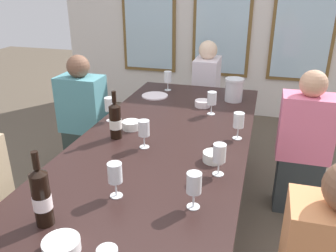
# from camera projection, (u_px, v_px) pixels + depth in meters

# --- Properties ---
(ground_plane) EXTENTS (12.00, 12.00, 0.00)m
(ground_plane) POSITION_uv_depth(u_px,v_px,m) (161.00, 238.00, 2.46)
(ground_plane) COLOR brown
(dining_table) EXTENTS (1.06, 2.59, 0.74)m
(dining_table) POSITION_uv_depth(u_px,v_px,m) (161.00, 152.00, 2.19)
(dining_table) COLOR black
(dining_table) RESTS_ON ground
(white_plate_0) EXTENTS (0.23, 0.23, 0.01)m
(white_plate_0) POSITION_uv_depth(u_px,v_px,m) (155.00, 96.00, 3.03)
(white_plate_0) COLOR white
(white_plate_0) RESTS_ON dining_table
(metal_pitcher) EXTENTS (0.16, 0.16, 0.19)m
(metal_pitcher) POSITION_uv_depth(u_px,v_px,m) (234.00, 90.00, 2.88)
(metal_pitcher) COLOR silver
(metal_pitcher) RESTS_ON dining_table
(wine_bottle_0) EXTENTS (0.08, 0.08, 0.34)m
(wine_bottle_0) POSITION_uv_depth(u_px,v_px,m) (42.00, 197.00, 1.42)
(wine_bottle_0) COLOR black
(wine_bottle_0) RESTS_ON dining_table
(wine_bottle_1) EXTENTS (0.08, 0.08, 0.31)m
(wine_bottle_1) POSITION_uv_depth(u_px,v_px,m) (115.00, 120.00, 2.20)
(wine_bottle_1) COLOR black
(wine_bottle_1) RESTS_ON dining_table
(tasting_bowl_0) EXTENTS (0.14, 0.14, 0.05)m
(tasting_bowl_0) POSITION_uv_depth(u_px,v_px,m) (61.00, 246.00, 1.31)
(tasting_bowl_0) COLOR white
(tasting_bowl_0) RESTS_ON dining_table
(tasting_bowl_1) EXTENTS (0.12, 0.12, 0.05)m
(tasting_bowl_1) POSITION_uv_depth(u_px,v_px,m) (203.00, 103.00, 2.78)
(tasting_bowl_1) COLOR white
(tasting_bowl_1) RESTS_ON dining_table
(tasting_bowl_2) EXTENTS (0.12, 0.12, 0.05)m
(tasting_bowl_2) POSITION_uv_depth(u_px,v_px,m) (214.00, 157.00, 1.95)
(tasting_bowl_2) COLOR white
(tasting_bowl_2) RESTS_ON dining_table
(tasting_bowl_3) EXTENTS (0.12, 0.12, 0.05)m
(tasting_bowl_3) POSITION_uv_depth(u_px,v_px,m) (131.00, 125.00, 2.37)
(tasting_bowl_3) COLOR white
(tasting_bowl_3) RESTS_ON dining_table
(wine_glass_0) EXTENTS (0.07, 0.07, 0.17)m
(wine_glass_0) POSITION_uv_depth(u_px,v_px,m) (194.00, 185.00, 1.53)
(wine_glass_0) COLOR white
(wine_glass_0) RESTS_ON dining_table
(wine_glass_2) EXTENTS (0.07, 0.07, 0.17)m
(wine_glass_2) POSITION_uv_depth(u_px,v_px,m) (168.00, 77.00, 3.14)
(wine_glass_2) COLOR white
(wine_glass_2) RESTS_ON dining_table
(wine_glass_3) EXTENTS (0.07, 0.07, 0.17)m
(wine_glass_3) POSITION_uv_depth(u_px,v_px,m) (144.00, 129.00, 2.08)
(wine_glass_3) COLOR white
(wine_glass_3) RESTS_ON dining_table
(wine_glass_4) EXTENTS (0.07, 0.07, 0.17)m
(wine_glass_4) POSITION_uv_depth(u_px,v_px,m) (212.00, 99.00, 2.59)
(wine_glass_4) COLOR white
(wine_glass_4) RESTS_ON dining_table
(wine_glass_5) EXTENTS (0.07, 0.07, 0.17)m
(wine_glass_5) POSITION_uv_depth(u_px,v_px,m) (239.00, 121.00, 2.19)
(wine_glass_5) COLOR white
(wine_glass_5) RESTS_ON dining_table
(wine_glass_6) EXTENTS (0.07, 0.07, 0.17)m
(wine_glass_6) POSITION_uv_depth(u_px,v_px,m) (115.00, 175.00, 1.60)
(wine_glass_6) COLOR white
(wine_glass_6) RESTS_ON dining_table
(wine_glass_7) EXTENTS (0.07, 0.07, 0.17)m
(wine_glass_7) POSITION_uv_depth(u_px,v_px,m) (109.00, 105.00, 2.47)
(wine_glass_7) COLOR white
(wine_glass_7) RESTS_ON dining_table
(wine_glass_8) EXTENTS (0.07, 0.07, 0.17)m
(wine_glass_8) POSITION_uv_depth(u_px,v_px,m) (219.00, 154.00, 1.78)
(wine_glass_8) COLOR white
(wine_glass_8) RESTS_ON dining_table
(seated_person_2) EXTENTS (0.38, 0.24, 1.11)m
(seated_person_2) POSITION_uv_depth(u_px,v_px,m) (84.00, 122.00, 3.06)
(seated_person_2) COLOR #2C3A36
(seated_person_2) RESTS_ON ground
(seated_person_3) EXTENTS (0.38, 0.24, 1.11)m
(seated_person_3) POSITION_uv_depth(u_px,v_px,m) (303.00, 147.00, 2.60)
(seated_person_3) COLOR #2B3234
(seated_person_3) RESTS_ON ground
(seated_person_4) EXTENTS (0.24, 0.38, 1.11)m
(seated_person_4) POSITION_uv_depth(u_px,v_px,m) (206.00, 96.00, 3.71)
(seated_person_4) COLOR #2A3336
(seated_person_4) RESTS_ON ground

